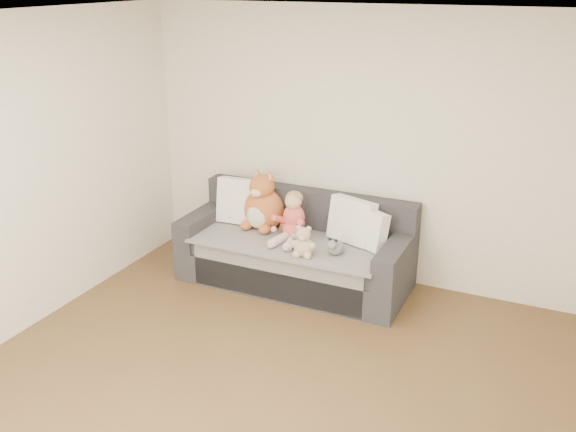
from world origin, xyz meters
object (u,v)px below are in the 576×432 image
object	(u,v)px
sofa	(296,252)
plush_cat	(263,206)
toddler	(292,219)
sippy_cup	(297,240)
teddy_bear	(303,244)

from	to	relation	value
sofa	plush_cat	bearing A→B (deg)	168.53
toddler	plush_cat	world-z (taller)	plush_cat
sofa	toddler	bearing A→B (deg)	-103.65
plush_cat	toddler	bearing A→B (deg)	-15.53
sippy_cup	sofa	bearing A→B (deg)	114.64
plush_cat	teddy_bear	xyz separation A→B (m)	(0.64, -0.47, -0.11)
teddy_bear	sippy_cup	world-z (taller)	teddy_bear
sofa	plush_cat	world-z (taller)	plush_cat
plush_cat	sippy_cup	size ratio (longest dim) A/B	4.79
sofa	toddler	world-z (taller)	toddler
plush_cat	teddy_bear	world-z (taller)	plush_cat
toddler	teddy_bear	bearing A→B (deg)	-51.73
toddler	teddy_bear	size ratio (longest dim) A/B	1.60
sippy_cup	plush_cat	bearing A→B (deg)	148.60
sofa	teddy_bear	world-z (taller)	sofa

